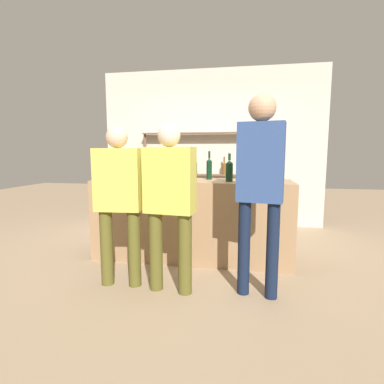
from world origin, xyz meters
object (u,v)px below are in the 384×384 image
at_px(counter_bottle_1, 183,169).
at_px(customer_right, 260,177).
at_px(counter_bottle_2, 209,168).
at_px(customer_left, 119,195).
at_px(counter_bottle_4, 254,170).
at_px(ice_bucket, 167,170).
at_px(customer_center, 170,197).
at_px(counter_bottle_0, 229,170).
at_px(counter_bottle_3, 120,168).
at_px(counter_bottle_5, 152,168).

distance_m(counter_bottle_1, customer_right, 1.25).
relative_size(counter_bottle_2, customer_right, 0.20).
bearing_deg(counter_bottle_1, customer_left, -116.59).
bearing_deg(customer_left, counter_bottle_4, -53.54).
height_order(counter_bottle_2, counter_bottle_4, counter_bottle_2).
height_order(ice_bucket, customer_left, customer_left).
bearing_deg(customer_center, counter_bottle_1, 11.06).
bearing_deg(counter_bottle_1, counter_bottle_0, -9.27).
bearing_deg(counter_bottle_2, customer_center, -101.97).
height_order(counter_bottle_3, customer_center, customer_center).
xyz_separation_m(counter_bottle_0, counter_bottle_4, (0.29, 0.31, -0.01)).
distance_m(counter_bottle_2, counter_bottle_4, 0.56).
distance_m(counter_bottle_2, customer_center, 1.13).
distance_m(customer_right, customer_center, 0.84).
height_order(counter_bottle_1, counter_bottle_3, counter_bottle_1).
bearing_deg(ice_bucket, counter_bottle_0, -11.21).
bearing_deg(customer_left, ice_bucket, -17.67).
xyz_separation_m(counter_bottle_3, counter_bottle_5, (0.47, -0.13, 0.01)).
height_order(counter_bottle_1, counter_bottle_5, counter_bottle_5).
bearing_deg(customer_right, counter_bottle_2, 39.17).
height_order(counter_bottle_2, counter_bottle_3, counter_bottle_2).
height_order(counter_bottle_5, customer_left, customer_left).
height_order(counter_bottle_0, counter_bottle_5, counter_bottle_5).
height_order(counter_bottle_2, counter_bottle_5, counter_bottle_5).
distance_m(counter_bottle_5, ice_bucket, 0.20).
xyz_separation_m(counter_bottle_0, customer_center, (-0.50, -0.85, -0.20)).
relative_size(counter_bottle_2, counter_bottle_4, 1.12).
bearing_deg(counter_bottle_2, ice_bucket, -170.81).
bearing_deg(customer_center, customer_left, 91.94).
height_order(counter_bottle_0, customer_center, customer_center).
relative_size(counter_bottle_3, customer_right, 0.19).
height_order(ice_bucket, customer_right, customer_right).
distance_m(counter_bottle_0, counter_bottle_3, 1.44).
relative_size(counter_bottle_2, counter_bottle_5, 0.95).
bearing_deg(customer_center, counter_bottle_0, -23.61).
bearing_deg(ice_bucket, counter_bottle_5, -150.54).
distance_m(counter_bottle_3, customer_left, 1.09).
relative_size(ice_bucket, customer_right, 0.12).
relative_size(customer_right, customer_center, 1.16).
height_order(counter_bottle_3, customer_left, customer_left).
distance_m(counter_bottle_1, counter_bottle_5, 0.40).
relative_size(counter_bottle_0, customer_right, 0.18).
bearing_deg(counter_bottle_3, counter_bottle_1, -6.15).
distance_m(counter_bottle_0, customer_right, 0.86).
bearing_deg(counter_bottle_5, customer_right, -33.59).
relative_size(ice_bucket, customer_left, 0.15).
xyz_separation_m(counter_bottle_3, counter_bottle_4, (1.72, 0.13, -0.01)).
relative_size(counter_bottle_1, counter_bottle_2, 1.01).
distance_m(customer_center, customer_left, 0.52).
relative_size(counter_bottle_1, ice_bucket, 1.58).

